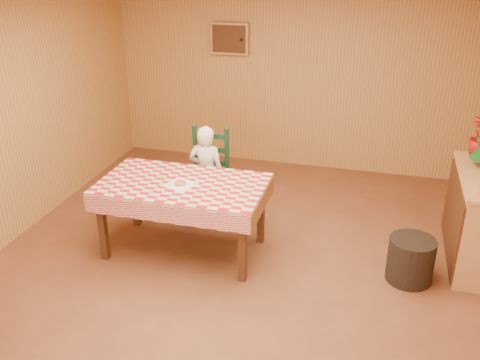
{
  "coord_description": "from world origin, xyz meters",
  "views": [
    {
      "loc": [
        1.19,
        -4.11,
        2.96
      ],
      "look_at": [
        0.0,
        0.2,
        0.95
      ],
      "focal_mm": 40.0,
      "sensor_mm": 36.0,
      "label": 1
    }
  ],
  "objects_px": {
    "dining_table": "(183,190)",
    "seated_child": "(206,174)",
    "shelf_unit": "(480,219)",
    "ladder_chair": "(208,176)",
    "storage_bin": "(411,260)"
  },
  "relations": [
    {
      "from": "dining_table",
      "to": "seated_child",
      "type": "bearing_deg",
      "value": 90.0
    },
    {
      "from": "ladder_chair",
      "to": "seated_child",
      "type": "xyz_separation_m",
      "value": [
        0.0,
        -0.06,
        0.06
      ]
    },
    {
      "from": "ladder_chair",
      "to": "storage_bin",
      "type": "xyz_separation_m",
      "value": [
        2.24,
        -0.72,
        -0.29
      ]
    },
    {
      "from": "seated_child",
      "to": "ladder_chair",
      "type": "bearing_deg",
      "value": -90.0
    },
    {
      "from": "dining_table",
      "to": "seated_child",
      "type": "relative_size",
      "value": 1.47
    },
    {
      "from": "seated_child",
      "to": "shelf_unit",
      "type": "distance_m",
      "value": 2.87
    },
    {
      "from": "seated_child",
      "to": "shelf_unit",
      "type": "bearing_deg",
      "value": 177.18
    },
    {
      "from": "dining_table",
      "to": "ladder_chair",
      "type": "xyz_separation_m",
      "value": [
        -0.0,
        0.79,
        -0.18
      ]
    },
    {
      "from": "seated_child",
      "to": "shelf_unit",
      "type": "height_order",
      "value": "seated_child"
    },
    {
      "from": "ladder_chair",
      "to": "shelf_unit",
      "type": "distance_m",
      "value": 2.88
    },
    {
      "from": "shelf_unit",
      "to": "seated_child",
      "type": "bearing_deg",
      "value": 177.18
    },
    {
      "from": "dining_table",
      "to": "shelf_unit",
      "type": "relative_size",
      "value": 1.34
    },
    {
      "from": "ladder_chair",
      "to": "shelf_unit",
      "type": "height_order",
      "value": "ladder_chair"
    },
    {
      "from": "dining_table",
      "to": "storage_bin",
      "type": "bearing_deg",
      "value": 1.65
    },
    {
      "from": "storage_bin",
      "to": "seated_child",
      "type": "bearing_deg",
      "value": 163.46
    }
  ]
}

